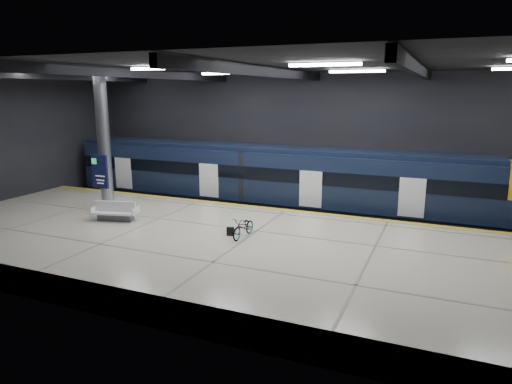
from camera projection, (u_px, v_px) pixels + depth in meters
The scene contains 10 objects.
ground at pixel (266, 248), 20.73m from camera, with size 30.00×30.00×0.00m, color black.
room_shell at pixel (266, 121), 19.50m from camera, with size 30.10×16.10×8.05m.
platform at pixel (243, 254), 18.36m from camera, with size 30.00×11.00×1.10m, color beige.
safety_strip at pixel (286, 210), 22.96m from camera, with size 30.00×0.40×0.01m, color gold.
rails at pixel (302, 216), 25.66m from camera, with size 30.00×1.52×0.16m.
train at pixel (297, 181), 25.35m from camera, with size 29.40×2.84×3.79m.
bench at pixel (116, 214), 21.12m from camera, with size 2.21×1.34×0.91m.
bicycle at pixel (244, 227), 18.64m from camera, with size 0.58×1.66×0.87m, color #99999E.
pannier_bag at pixel (230, 231), 18.93m from camera, with size 0.30×0.18×0.35m, color black.
info_column at pixel (104, 144), 21.89m from camera, with size 0.90×0.78×6.90m.
Camera 1 is at (7.28, -18.30, 6.97)m, focal length 32.00 mm.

